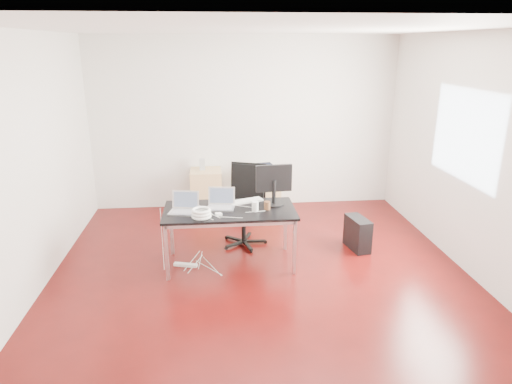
{
  "coord_description": "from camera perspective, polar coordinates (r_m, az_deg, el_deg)",
  "views": [
    {
      "loc": [
        -0.53,
        -4.96,
        2.65
      ],
      "look_at": [
        0.0,
        0.55,
        0.85
      ],
      "focal_mm": 32.0,
      "sensor_mm": 36.0,
      "label": 1
    }
  ],
  "objects": [
    {
      "name": "cable_coil",
      "position": [
        5.32,
        -6.85,
        -2.65
      ],
      "size": [
        0.24,
        0.24,
        0.11
      ],
      "rotation": [
        0.0,
        0.0,
        -0.05
      ],
      "color": "white",
      "rests_on": "desk"
    },
    {
      "name": "monitor",
      "position": [
        5.65,
        2.24,
        1.18
      ],
      "size": [
        0.45,
        0.26,
        0.51
      ],
      "rotation": [
        0.0,
        0.0,
        0.08
      ],
      "color": "black",
      "rests_on": "desk"
    },
    {
      "name": "laptop_right",
      "position": [
        5.63,
        -4.4,
        -1.36
      ],
      "size": [
        0.36,
        0.3,
        0.23
      ],
      "rotation": [
        0.0,
        0.0,
        -0.15
      ],
      "color": "silver",
      "rests_on": "desk"
    },
    {
      "name": "filing_cabinet_left",
      "position": [
        7.55,
        -6.21,
        0.16
      ],
      "size": [
        0.5,
        0.5,
        0.7
      ],
      "primitive_type": "cube",
      "color": "tan",
      "rests_on": "ground"
    },
    {
      "name": "filing_cabinet_right",
      "position": [
        7.59,
        1.05,
        0.37
      ],
      "size": [
        0.5,
        0.5,
        0.7
      ],
      "primitive_type": "cube",
      "color": "tan",
      "rests_on": "ground"
    },
    {
      "name": "navy_garment",
      "position": [
        7.42,
        0.91,
        3.14
      ],
      "size": [
        0.34,
        0.3,
        0.09
      ],
      "primitive_type": "cube",
      "rotation": [
        0.0,
        0.0,
        0.2
      ],
      "color": "black",
      "rests_on": "filing_cabinet_right"
    },
    {
      "name": "laptop_left",
      "position": [
        5.54,
        -8.96,
        -1.87
      ],
      "size": [
        0.38,
        0.32,
        0.23
      ],
      "rotation": [
        0.0,
        0.0,
        -0.22
      ],
      "color": "silver",
      "rests_on": "desk"
    },
    {
      "name": "speaker",
      "position": [
        7.46,
        -6.74,
        3.45
      ],
      "size": [
        0.09,
        0.08,
        0.18
      ],
      "primitive_type": "cube",
      "rotation": [
        0.0,
        0.0,
        -0.01
      ],
      "color": "#9E9E9E",
      "rests_on": "filing_cabinet_left"
    },
    {
      "name": "room_shell",
      "position": [
        5.14,
        0.99,
        4.0
      ],
      "size": [
        5.0,
        5.0,
        5.0
      ],
      "color": "#3E0807",
      "rests_on": "ground"
    },
    {
      "name": "pc_tower",
      "position": [
        6.31,
        12.58,
        -5.08
      ],
      "size": [
        0.28,
        0.48,
        0.44
      ],
      "primitive_type": "cube",
      "rotation": [
        0.0,
        0.0,
        0.18
      ],
      "color": "black",
      "rests_on": "ground"
    },
    {
      "name": "wastebasket",
      "position": [
        7.55,
        -1.97,
        -1.41
      ],
      "size": [
        0.3,
        0.3,
        0.28
      ],
      "primitive_type": "cylinder",
      "rotation": [
        0.0,
        0.0,
        -0.31
      ],
      "color": "black",
      "rests_on": "ground"
    },
    {
      "name": "office_chair",
      "position": [
        6.24,
        -1.34,
        -1.12
      ],
      "size": [
        0.61,
        0.63,
        1.08
      ],
      "rotation": [
        0.0,
        0.0,
        -0.35
      ],
      "color": "black",
      "rests_on": "ground"
    },
    {
      "name": "power_adapter",
      "position": [
        5.38,
        -4.7,
        -2.79
      ],
      "size": [
        0.09,
        0.09,
        0.03
      ],
      "primitive_type": "cube",
      "rotation": [
        0.0,
        0.0,
        0.31
      ],
      "color": "white",
      "rests_on": "desk"
    },
    {
      "name": "keyboard",
      "position": [
        5.82,
        -1.29,
        -1.14
      ],
      "size": [
        0.46,
        0.29,
        0.02
      ],
      "primitive_type": "cube",
      "rotation": [
        0.0,
        0.0,
        0.36
      ],
      "color": "white",
      "rests_on": "desk"
    },
    {
      "name": "cup_white",
      "position": [
        5.48,
        -0.11,
        -1.81
      ],
      "size": [
        0.1,
        0.1,
        0.12
      ],
      "primitive_type": "cylinder",
      "rotation": [
        0.0,
        0.0,
        -0.28
      ],
      "color": "white",
      "rests_on": "desk"
    },
    {
      "name": "power_strip",
      "position": [
        5.84,
        -8.8,
        -8.99
      ],
      "size": [
        0.3,
        0.14,
        0.04
      ],
      "primitive_type": "cube",
      "rotation": [
        0.0,
        0.0,
        -0.28
      ],
      "color": "white",
      "rests_on": "ground"
    },
    {
      "name": "desk",
      "position": [
        5.59,
        -3.31,
        -2.69
      ],
      "size": [
        1.6,
        0.8,
        0.73
      ],
      "color": "black",
      "rests_on": "ground"
    },
    {
      "name": "cup_brown",
      "position": [
        5.54,
        1.4,
        -1.7
      ],
      "size": [
        0.1,
        0.1,
        0.1
      ],
      "primitive_type": "cylinder",
      "rotation": [
        0.0,
        0.0,
        0.33
      ],
      "color": "brown",
      "rests_on": "desk"
    }
  ]
}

